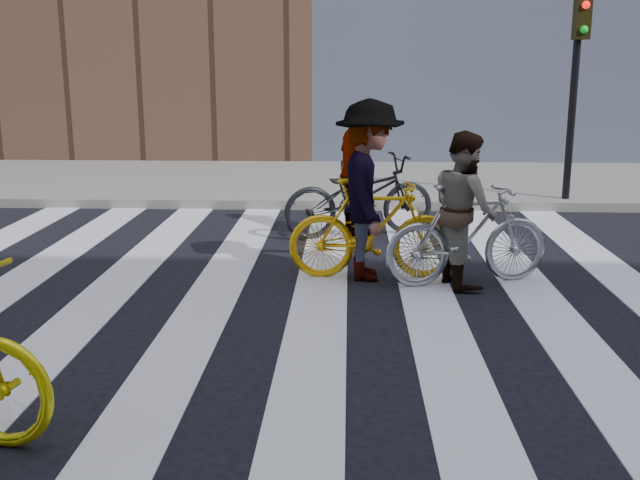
# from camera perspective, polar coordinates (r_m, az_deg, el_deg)

# --- Properties ---
(ground) EXTENTS (100.00, 100.00, 0.00)m
(ground) POSITION_cam_1_polar(r_m,az_deg,el_deg) (7.31, -4.45, -5.25)
(ground) COLOR black
(ground) RESTS_ON ground
(sidewalk_far) EXTENTS (100.00, 5.00, 0.15)m
(sidewalk_far) POSITION_cam_1_polar(r_m,az_deg,el_deg) (14.57, -1.08, 4.46)
(sidewalk_far) COLOR gray
(sidewalk_far) RESTS_ON ground
(zebra_crosswalk) EXTENTS (8.25, 10.00, 0.01)m
(zebra_crosswalk) POSITION_cam_1_polar(r_m,az_deg,el_deg) (7.30, -4.45, -5.20)
(zebra_crosswalk) COLOR white
(zebra_crosswalk) RESTS_ON ground
(traffic_signal) EXTENTS (0.22, 0.42, 3.33)m
(traffic_signal) POSITION_cam_1_polar(r_m,az_deg,el_deg) (12.71, 18.99, 12.44)
(traffic_signal) COLOR black
(traffic_signal) RESTS_ON ground
(bike_silver_mid) EXTENTS (1.89, 0.96, 1.09)m
(bike_silver_mid) POSITION_cam_1_polar(r_m,az_deg,el_deg) (8.09, 11.19, 0.40)
(bike_silver_mid) COLOR silver
(bike_silver_mid) RESTS_ON ground
(bike_yellow_right) EXTENTS (1.86, 0.57, 1.11)m
(bike_yellow_right) POSITION_cam_1_polar(r_m,az_deg,el_deg) (8.20, 4.06, 0.84)
(bike_yellow_right) COLOR #FFB80E
(bike_yellow_right) RESTS_ON ground
(bike_dark_rear) EXTENTS (2.25, 1.39, 1.12)m
(bike_dark_rear) POSITION_cam_1_polar(r_m,az_deg,el_deg) (10.22, 3.03, 3.38)
(bike_dark_rear) COLOR black
(bike_dark_rear) RESTS_ON ground
(rider_mid) EXTENTS (0.80, 0.93, 1.65)m
(rider_mid) POSITION_cam_1_polar(r_m,az_deg,el_deg) (8.03, 10.93, 2.33)
(rider_mid) COLOR slate
(rider_mid) RESTS_ON ground
(rider_right) EXTENTS (0.76, 1.28, 1.96)m
(rider_right) POSITION_cam_1_polar(r_m,az_deg,el_deg) (8.11, 3.76, 3.77)
(rider_right) COLOR slate
(rider_right) RESTS_ON ground
(rider_rear) EXTENTS (0.76, 1.14, 1.80)m
(rider_rear) POSITION_cam_1_polar(r_m,az_deg,el_deg) (10.16, 2.77, 5.29)
(rider_rear) COLOR slate
(rider_rear) RESTS_ON ground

